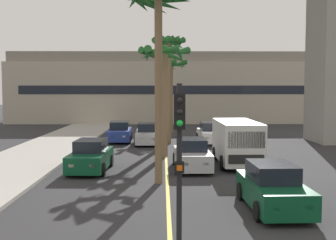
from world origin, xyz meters
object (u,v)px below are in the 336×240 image
object	(u,v)px
car_queue_second	(273,188)
car_queue_fourth	(120,132)
car_queue_front	(91,157)
car_queue_sixth	(210,134)
traffic_light_median_near	(179,152)
palm_tree_farthest_median	(164,66)
delivery_van	(237,141)
palm_tree_far_median	(168,58)
car_queue_fifth	(192,155)
palm_tree_mid_median	(158,16)
car_queue_third	(148,135)
palm_tree_near_median	(171,74)

from	to	relation	value
car_queue_second	car_queue_fourth	world-z (taller)	same
car_queue_front	car_queue_sixth	world-z (taller)	same
car_queue_front	traffic_light_median_near	xyz separation A→B (m)	(3.96, -11.89, 1.99)
palm_tree_farthest_median	traffic_light_median_near	bearing A→B (deg)	-89.01
car_queue_fourth	traffic_light_median_near	xyz separation A→B (m)	(3.71, -23.68, 1.99)
delivery_van	palm_tree_far_median	distance (m)	10.90
palm_tree_far_median	delivery_van	bearing A→B (deg)	-68.38
car_queue_front	car_queue_fifth	distance (m)	5.10
traffic_light_median_near	palm_tree_mid_median	bearing A→B (deg)	93.38
delivery_van	car_queue_third	bearing A→B (deg)	120.67
car_queue_front	palm_tree_far_median	bearing A→B (deg)	69.16
car_queue_sixth	palm_tree_mid_median	world-z (taller)	palm_tree_mid_median
delivery_van	traffic_light_median_near	world-z (taller)	traffic_light_median_near
car_queue_front	palm_tree_mid_median	distance (m)	7.82
car_queue_second	palm_tree_far_median	xyz separation A→B (m)	(-3.31, 17.41, 5.64)
car_queue_fifth	delivery_van	xyz separation A→B (m)	(2.49, 1.19, 0.57)
car_queue_sixth	palm_tree_far_median	size ratio (longest dim) A/B	0.52
car_queue_fourth	car_queue_fifth	xyz separation A→B (m)	(4.84, -11.39, 0.00)
car_queue_third	car_queue_fourth	distance (m)	2.74
car_queue_sixth	car_queue_third	bearing A→B (deg)	-172.06
car_queue_second	traffic_light_median_near	world-z (taller)	traffic_light_median_near
car_queue_third	traffic_light_median_near	xyz separation A→B (m)	(1.49, -22.09, 1.99)
car_queue_third	delivery_van	world-z (taller)	delivery_van
car_queue_front	palm_tree_mid_median	bearing A→B (deg)	-39.47
car_queue_second	car_queue_third	distance (m)	17.72
car_queue_front	palm_tree_farthest_median	xyz separation A→B (m)	(3.68, 4.43, 4.73)
car_queue_sixth	car_queue_fifth	bearing A→B (deg)	-101.46
traffic_light_median_near	car_queue_front	bearing A→B (deg)	108.41
car_queue_front	palm_tree_near_median	distance (m)	18.88
car_queue_fourth	palm_tree_farthest_median	size ratio (longest dim) A/B	0.62
car_queue_fifth	palm_tree_far_median	size ratio (longest dim) A/B	0.52
delivery_van	palm_tree_farthest_median	world-z (taller)	palm_tree_farthest_median
car_queue_fifth	car_queue_sixth	distance (m)	10.67
delivery_van	traffic_light_median_near	xyz separation A→B (m)	(-3.62, -13.48, 1.43)
car_queue_fourth	car_queue_third	bearing A→B (deg)	-35.54
car_queue_sixth	traffic_light_median_near	distance (m)	23.07
car_queue_front	car_queue_fifth	bearing A→B (deg)	4.47
palm_tree_near_median	car_queue_front	bearing A→B (deg)	-103.75
car_queue_third	palm_tree_farthest_median	bearing A→B (deg)	-78.22
car_queue_third	car_queue_fourth	bearing A→B (deg)	144.46
traffic_light_median_near	palm_tree_near_median	xyz separation A→B (m)	(0.39, 29.65, 2.71)
car_queue_front	car_queue_second	size ratio (longest dim) A/B	1.00
car_queue_front	palm_tree_far_median	size ratio (longest dim) A/B	0.52
palm_tree_near_median	palm_tree_farthest_median	xyz separation A→B (m)	(-0.67, -13.33, 0.02)
traffic_light_median_near	palm_tree_near_median	size ratio (longest dim) A/B	0.62
palm_tree_mid_median	palm_tree_far_median	size ratio (longest dim) A/B	1.06
car_queue_front	car_queue_sixth	distance (m)	13.03
car_queue_front	palm_tree_farthest_median	distance (m)	7.45
car_queue_third	palm_tree_far_median	size ratio (longest dim) A/B	0.52
car_queue_fifth	palm_tree_farthest_median	distance (m)	6.37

